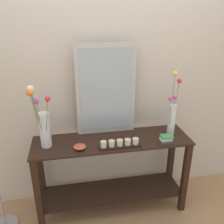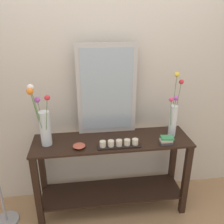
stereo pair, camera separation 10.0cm
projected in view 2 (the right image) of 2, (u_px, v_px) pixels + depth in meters
The scene contains 9 objects.
ground_plane at pixel (112, 207), 2.61m from camera, with size 7.00×6.00×0.02m, color #A87F56.
wall_back at pixel (108, 76), 2.39m from camera, with size 6.40×0.08×2.70m, color beige.
console_table at pixel (112, 168), 2.41m from camera, with size 1.50×0.43×0.81m.
mirror_leaning at pixel (107, 90), 2.29m from camera, with size 0.57×0.03×0.88m.
tall_vase_left at pixel (43, 122), 2.12m from camera, with size 0.21×0.25×0.60m.
vase_right at pixel (174, 115), 2.30m from camera, with size 0.19×0.19×0.62m.
candle_tray at pixel (119, 144), 2.17m from camera, with size 0.39×0.09×0.07m.
decorative_bowl at pixel (79, 146), 2.15m from camera, with size 0.11×0.11×0.04m.
book_stack at pixel (166, 140), 2.22m from camera, with size 0.13×0.10×0.06m.
Camera 2 is at (-0.27, -2.00, 1.94)m, focal length 38.56 mm.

